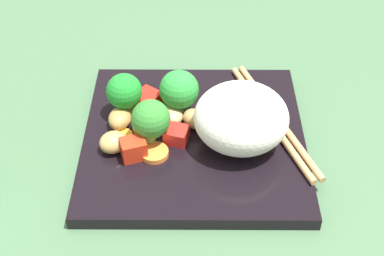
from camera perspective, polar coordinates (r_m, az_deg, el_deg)
name	(u,v)px	position (r cm, az deg, el deg)	size (l,w,h in cm)	color
ground_plane	(194,150)	(62.68, 0.22, -2.26)	(110.00, 110.00, 2.00)	#426846
square_plate	(194,139)	(61.49, 0.22, -1.10)	(24.01, 24.01, 1.45)	black
rice_mound	(241,118)	(57.87, 5.06, 1.02)	(9.89, 9.28, 6.97)	white
broccoli_floret_0	(151,120)	(58.12, -4.24, 0.82)	(4.15, 4.15, 5.46)	#78B24D
broccoli_floret_1	(179,90)	(61.87, -1.33, 3.89)	(4.42, 4.42, 5.49)	#74BA56
broccoli_floret_2	(124,92)	(61.98, -6.91, 3.64)	(3.99, 3.99, 5.33)	#6E9E4F
carrot_slice_0	(154,153)	(58.54, -3.86, -2.55)	(2.98, 2.98, 0.60)	orange
carrot_slice_1	(147,127)	(61.55, -4.67, 0.11)	(3.16, 3.16, 0.68)	orange
carrot_slice_2	(123,136)	(60.83, -7.06, -0.82)	(2.12, 2.12, 0.49)	orange
pepper_chunk_0	(147,101)	(63.81, -4.57, 2.72)	(2.77, 2.55, 2.11)	red
pepper_chunk_1	(177,135)	(59.67, -1.58, -0.71)	(2.26, 2.35, 1.65)	red
pepper_chunk_2	(134,149)	(57.98, -5.99, -2.14)	(2.56, 2.06, 2.21)	red
chicken_piece_0	(168,117)	(61.73, -2.43, 1.16)	(3.26, 2.97, 1.94)	tan
chicken_piece_1	(113,142)	(58.99, -8.04, -1.45)	(2.99, 2.67, 2.19)	tan
chicken_piece_2	(191,119)	(61.24, -0.08, 0.94)	(2.78, 2.23, 2.14)	tan
chicken_piece_3	(120,118)	(61.86, -7.38, 0.97)	(3.26, 2.50, 2.06)	#B48A4B
chopstick_pair	(274,119)	(62.97, 8.35, 0.92)	(8.53, 19.59, 0.74)	tan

